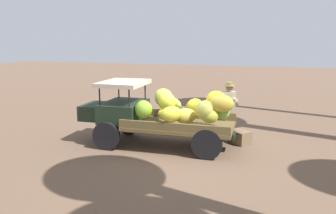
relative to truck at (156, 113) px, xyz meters
The scene contains 4 objects.
ground_plane 1.07m from the truck, 164.96° to the right, with size 60.00×60.00×0.00m, color brown.
truck is the anchor object (origin of this frame).
farmer 2.33m from the truck, 143.47° to the right, with size 0.52×0.48×1.75m.
wooden_crate 2.58m from the truck, 158.59° to the right, with size 0.59×0.42×0.39m, color #7B6347.
Camera 1 is at (-2.67, 8.96, 3.04)m, focal length 35.92 mm.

